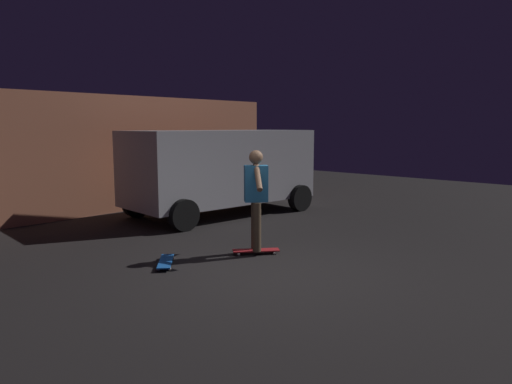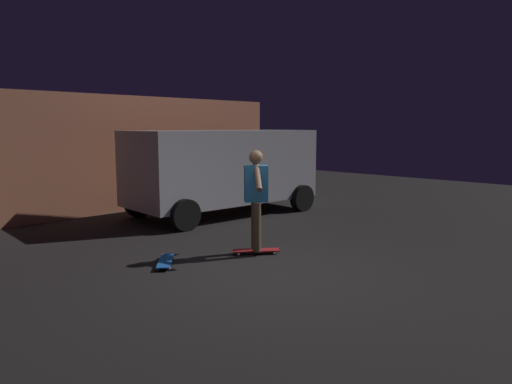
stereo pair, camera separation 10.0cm
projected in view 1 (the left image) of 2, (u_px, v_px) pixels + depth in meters
name	position (u px, v px, depth m)	size (l,w,h in m)	color
ground_plane	(265.00, 276.00, 6.82)	(28.00, 28.00, 0.00)	black
low_building	(85.00, 152.00, 12.72)	(10.21, 3.03, 2.89)	#B76B4C
parked_van	(221.00, 167.00, 11.51)	(4.75, 2.55, 2.03)	#B2B2B7
skateboard_ridden	(256.00, 251.00, 8.00)	(0.73, 0.65, 0.07)	#AD1E23
skateboard_spare	(166.00, 262.00, 7.35)	(0.67, 0.72, 0.07)	#1959B2
skater	(256.00, 193.00, 7.87)	(0.70, 0.81, 1.67)	brown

